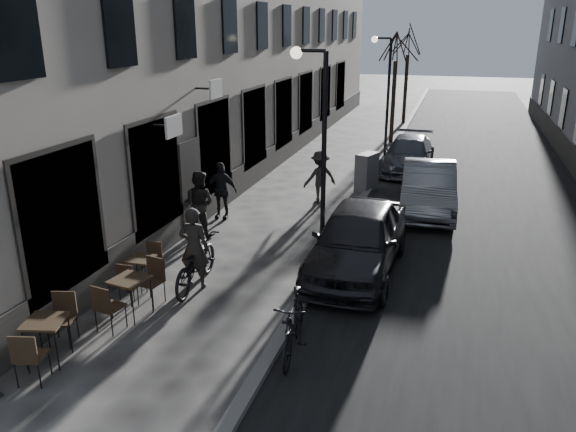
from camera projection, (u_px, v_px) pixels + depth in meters
The scene contains 20 objects.
ground at pixel (232, 400), 8.77m from camera, with size 120.00×120.00×0.00m, color #33302E.
road at pixel (476, 172), 22.20m from camera, with size 7.30×60.00×0.00m, color black.
kerb at pixel (383, 165), 23.18m from camera, with size 0.25×60.00×0.12m, color slate.
streetlamp_near at pixel (317, 132), 13.22m from camera, with size 0.90×0.28×5.09m.
streetlamp_far at pixel (385, 83), 24.09m from camera, with size 0.90×0.28×5.09m.
tree_near at pixel (397, 44), 26.29m from camera, with size 2.40×2.40×5.70m.
tree_far at pixel (409, 41), 31.73m from camera, with size 2.40×2.40×5.70m.
bistro_set_a at pixel (47, 336), 9.63m from camera, with size 0.83×1.67×0.95m.
bistro_set_b at pixel (131, 293), 11.15m from camera, with size 0.77×1.70×0.97m.
bistro_set_c at pixel (141, 269), 12.42m from camera, with size 0.60×1.42×0.83m.
utility_cabinet at pixel (367, 172), 19.59m from camera, with size 0.49×0.89×1.33m, color slate.
bicycle at pixel (195, 263), 12.41m from camera, with size 0.75×2.16×1.13m, color black.
cyclist_rider at pixel (194, 248), 12.29m from camera, with size 0.68×0.44×1.86m, color black.
pedestrian_near at pixel (199, 203), 15.36m from camera, with size 0.89×0.69×1.83m, color black.
pedestrian_mid at pixel (320, 177), 18.21m from camera, with size 1.11×0.64×1.72m, color #292623.
pedestrian_far at pixel (221, 191), 16.73m from camera, with size 1.01×0.42×1.73m, color black.
car_near at pixel (358, 239), 13.10m from camera, with size 1.91×4.74×1.62m, color black.
car_mid at pixel (428, 188), 17.42m from camera, with size 1.59×4.56×1.50m, color gray.
car_far at pixel (408, 154), 22.32m from camera, with size 1.85×4.54×1.32m, color #3E414A.
moped at pixel (293, 325), 9.83m from camera, with size 0.54×1.90×1.14m, color black.
Camera 1 is at (2.97, -6.79, 5.58)m, focal length 35.00 mm.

